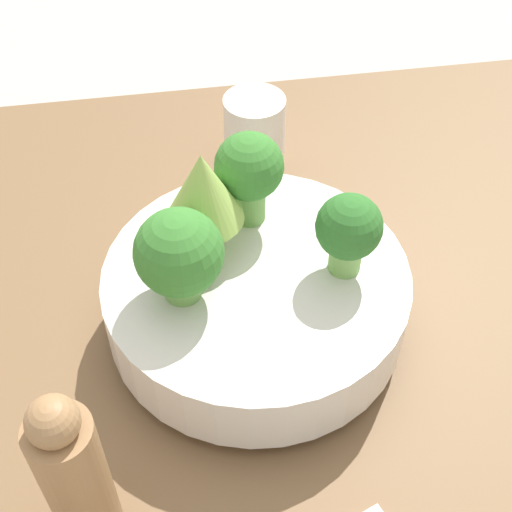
{
  "coord_description": "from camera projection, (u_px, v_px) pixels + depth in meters",
  "views": [
    {
      "loc": [
        -0.08,
        -0.38,
        0.55
      ],
      "look_at": [
        -0.02,
        -0.01,
        0.14
      ],
      "focal_mm": 50.0,
      "sensor_mm": 36.0,
      "label": 1
    }
  ],
  "objects": [
    {
      "name": "ground_plane",
      "position": [
        277.0,
        350.0,
        0.67
      ],
      "size": [
        6.0,
        6.0,
        0.0
      ],
      "primitive_type": "plane",
      "color": "#ADA89E"
    },
    {
      "name": "romanesco_piece_far",
      "position": [
        203.0,
        190.0,
        0.55
      ],
      "size": [
        0.06,
        0.06,
        0.1
      ],
      "color": "#6BA34C",
      "rests_on": "bowl"
    },
    {
      "name": "bowl",
      "position": [
        256.0,
        297.0,
        0.6
      ],
      "size": [
        0.25,
        0.25,
        0.07
      ],
      "color": "silver",
      "rests_on": "table"
    },
    {
      "name": "broccoli_floret_back",
      "position": [
        249.0,
        171.0,
        0.58
      ],
      "size": [
        0.06,
        0.06,
        0.09
      ],
      "color": "#6BA34C",
      "rests_on": "bowl"
    },
    {
      "name": "cup",
      "position": [
        254.0,
        132.0,
        0.75
      ],
      "size": [
        0.06,
        0.06,
        0.08
      ],
      "color": "silver",
      "rests_on": "table"
    },
    {
      "name": "pepper_mill",
      "position": [
        74.0,
        475.0,
        0.45
      ],
      "size": [
        0.04,
        0.04,
        0.16
      ],
      "color": "#997047",
      "rests_on": "table"
    },
    {
      "name": "broccoli_floret_left",
      "position": [
        179.0,
        254.0,
        0.53
      ],
      "size": [
        0.07,
        0.07,
        0.08
      ],
      "color": "#6BA34C",
      "rests_on": "bowl"
    },
    {
      "name": "broccoli_floret_right",
      "position": [
        349.0,
        230.0,
        0.55
      ],
      "size": [
        0.05,
        0.05,
        0.07
      ],
      "color": "#7AB256",
      "rests_on": "bowl"
    },
    {
      "name": "table",
      "position": [
        277.0,
        335.0,
        0.65
      ],
      "size": [
        0.99,
        0.74,
        0.05
      ],
      "color": "brown",
      "rests_on": "ground_plane"
    }
  ]
}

